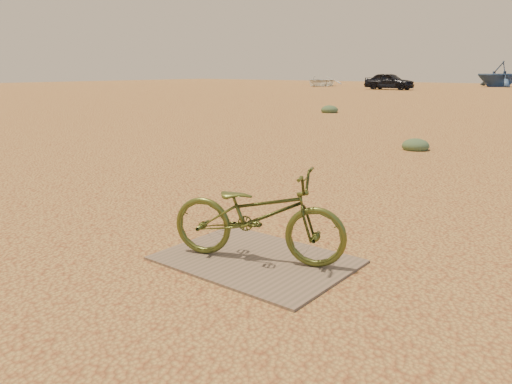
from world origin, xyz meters
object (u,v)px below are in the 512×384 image
Objects in this scene: bicycle at (258,215)px; plywood_board at (256,260)px; boat_far_left at (499,74)px; car at (389,81)px; boat_near_left at (320,81)px.

plywood_board is at bearing 61.68° from bicycle.
bicycle is at bearing -39.85° from boat_far_left.
bicycle is at bearing -7.51° from plywood_board.
car reaches higher than plywood_board.
plywood_board is 0.41m from bicycle.
boat_far_left is (-9.39, 48.52, 1.17)m from plywood_board.
car is at bearing 1.43° from bicycle.
car is 0.83× the size of boat_near_left.
bicycle is 0.39× the size of car.
boat_far_left reaches higher than plywood_board.
boat_far_left reaches higher than boat_near_left.
plywood_board is 0.36× the size of boat_far_left.
car reaches higher than bicycle.
car reaches higher than boat_near_left.
bicycle is (0.02, -0.00, 0.41)m from plywood_board.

